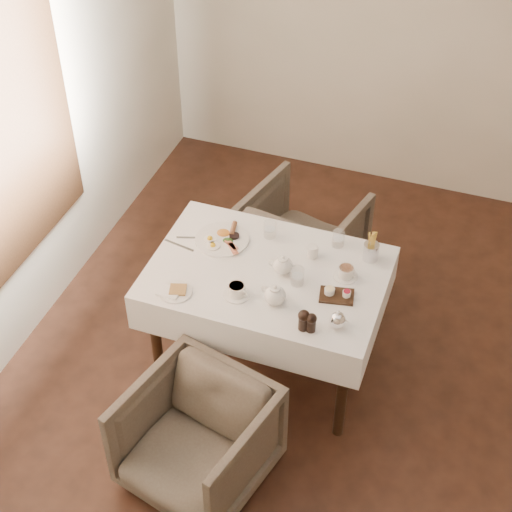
{
  "coord_description": "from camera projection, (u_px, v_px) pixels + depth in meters",
  "views": [
    {
      "loc": [
        0.22,
        -2.59,
        3.63
      ],
      "look_at": [
        -0.85,
        0.4,
        0.82
      ],
      "focal_mm": 55.0,
      "sensor_mm": 36.0,
      "label": 1
    }
  ],
  "objects": [
    {
      "name": "teapot_front",
      "position": [
        275.0,
        294.0,
        4.02
      ],
      "size": [
        0.18,
        0.16,
        0.12
      ],
      "primitive_type": null,
      "rotation": [
        0.0,
        0.0,
        -0.27
      ],
      "color": "white",
      "rests_on": "table"
    },
    {
      "name": "fries_cup",
      "position": [
        371.0,
        248.0,
        4.27
      ],
      "size": [
        0.09,
        0.09,
        0.18
      ],
      "rotation": [
        0.0,
        0.0,
        -0.01
      ],
      "color": "silver",
      "rests_on": "table"
    },
    {
      "name": "silver_pot",
      "position": [
        338.0,
        319.0,
        3.9
      ],
      "size": [
        0.12,
        0.1,
        0.11
      ],
      "primitive_type": null,
      "rotation": [
        0.0,
        0.0,
        0.24
      ],
      "color": "white",
      "rests_on": "table"
    },
    {
      "name": "teapot_centre",
      "position": [
        283.0,
        264.0,
        4.2
      ],
      "size": [
        0.16,
        0.13,
        0.12
      ],
      "primitive_type": null,
      "rotation": [
        0.0,
        0.0,
        0.07
      ],
      "color": "white",
      "rests_on": "table"
    },
    {
      "name": "cutlery_fork",
      "position": [
        193.0,
        238.0,
        4.45
      ],
      "size": [
        0.18,
        0.07,
        0.0
      ],
      "primitive_type": "cube",
      "rotation": [
        0.0,
        0.0,
        1.88
      ],
      "color": "silver",
      "rests_on": "table"
    },
    {
      "name": "armchair_near",
      "position": [
        197.0,
        440.0,
        3.96
      ],
      "size": [
        0.81,
        0.82,
        0.62
      ],
      "primitive_type": "imported",
      "rotation": [
        0.0,
        0.0,
        -0.25
      ],
      "color": "#4F453A",
      "rests_on": "ground"
    },
    {
      "name": "glass_mid",
      "position": [
        297.0,
        276.0,
        4.14
      ],
      "size": [
        0.09,
        0.09,
        0.1
      ],
      "primitive_type": "cylinder",
      "rotation": [
        0.0,
        0.0,
        0.38
      ],
      "color": "silver",
      "rests_on": "table"
    },
    {
      "name": "table",
      "position": [
        267.0,
        287.0,
        4.32
      ],
      "size": [
        1.28,
        0.88,
        0.75
      ],
      "color": "black",
      "rests_on": "ground"
    },
    {
      "name": "pepper_mill_left",
      "position": [
        304.0,
        320.0,
        3.89
      ],
      "size": [
        0.08,
        0.08,
        0.12
      ],
      "primitive_type": null,
      "rotation": [
        0.0,
        0.0,
        -0.29
      ],
      "color": "black",
      "rests_on": "table"
    },
    {
      "name": "glass_right",
      "position": [
        338.0,
        239.0,
        4.38
      ],
      "size": [
        0.08,
        0.08,
        0.1
      ],
      "primitive_type": "cylinder",
      "rotation": [
        0.0,
        0.0,
        0.25
      ],
      "color": "silver",
      "rests_on": "table"
    },
    {
      "name": "condiment_board",
      "position": [
        336.0,
        295.0,
        4.09
      ],
      "size": [
        0.2,
        0.15,
        0.05
      ],
      "rotation": [
        0.0,
        0.0,
        0.19
      ],
      "color": "black",
      "rests_on": "table"
    },
    {
      "name": "creamer",
      "position": [
        313.0,
        251.0,
        4.31
      ],
      "size": [
        0.08,
        0.08,
        0.07
      ],
      "primitive_type": "cylinder",
      "rotation": [
        0.0,
        0.0,
        -0.3
      ],
      "color": "white",
      "rests_on": "table"
    },
    {
      "name": "side_plate",
      "position": [
        174.0,
        292.0,
        4.12
      ],
      "size": [
        0.18,
        0.17,
        0.02
      ],
      "rotation": [
        0.0,
        0.0,
        0.09
      ],
      "color": "white",
      "rests_on": "table"
    },
    {
      "name": "cutlery_knife",
      "position": [
        179.0,
        245.0,
        4.41
      ],
      "size": [
        0.19,
        0.05,
        0.0
      ],
      "primitive_type": "cube",
      "rotation": [
        0.0,
        0.0,
        1.39
      ],
      "color": "silver",
      "rests_on": "table"
    },
    {
      "name": "glass_left",
      "position": [
        270.0,
        229.0,
        4.44
      ],
      "size": [
        0.09,
        0.09,
        0.1
      ],
      "primitive_type": "cylinder",
      "rotation": [
        0.0,
        0.0,
        -0.29
      ],
      "color": "silver",
      "rests_on": "table"
    },
    {
      "name": "teacup_near",
      "position": [
        237.0,
        291.0,
        4.09
      ],
      "size": [
        0.14,
        0.14,
        0.07
      ],
      "rotation": [
        0.0,
        0.0,
        -0.34
      ],
      "color": "white",
      "rests_on": "table"
    },
    {
      "name": "breakfast_plate",
      "position": [
        223.0,
        239.0,
        4.44
      ],
      "size": [
        0.31,
        0.31,
        0.04
      ],
      "rotation": [
        0.0,
        0.0,
        -0.25
      ],
      "color": "white",
      "rests_on": "table"
    },
    {
      "name": "teacup_far",
      "position": [
        346.0,
        272.0,
        4.2
      ],
      "size": [
        0.13,
        0.13,
        0.07
      ],
      "rotation": [
        0.0,
        0.0,
        -0.22
      ],
      "color": "white",
      "rests_on": "table"
    },
    {
      "name": "pepper_mill_right",
      "position": [
        311.0,
        322.0,
        3.88
      ],
      "size": [
        0.07,
        0.07,
        0.11
      ],
      "primitive_type": null,
      "rotation": [
        0.0,
        0.0,
        -0.2
      ],
      "color": "black",
      "rests_on": "table"
    },
    {
      "name": "armchair_far",
      "position": [
        301.0,
        239.0,
        5.12
      ],
      "size": [
        0.84,
        0.85,
        0.64
      ],
      "primitive_type": "imported",
      "rotation": [
        0.0,
        0.0,
        2.9
      ],
      "color": "#4F453A",
      "rests_on": "ground"
    }
  ]
}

